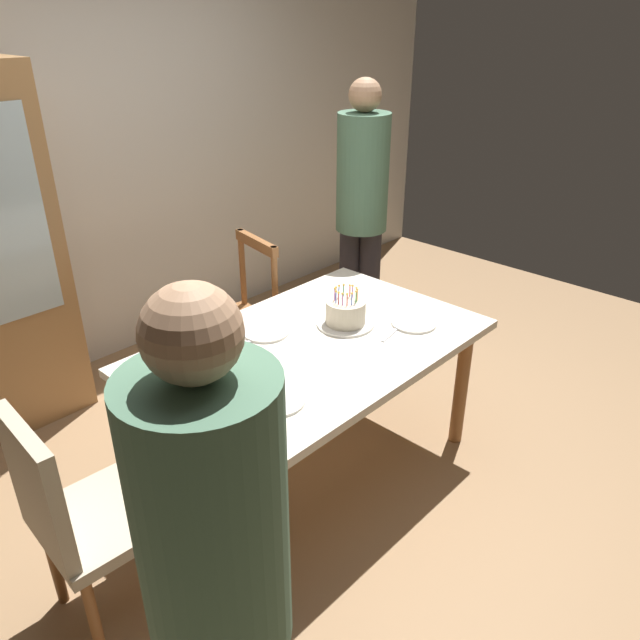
{
  "coord_description": "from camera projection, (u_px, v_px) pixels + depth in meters",
  "views": [
    {
      "loc": [
        -1.77,
        -1.71,
        2.09
      ],
      "look_at": [
        0.05,
        0.0,
        0.83
      ],
      "focal_mm": 34.37,
      "sensor_mm": 36.0,
      "label": 1
    }
  ],
  "objects": [
    {
      "name": "ground",
      "position": [
        313.0,
        466.0,
        3.14
      ],
      "size": [
        6.4,
        6.4,
        0.0
      ],
      "primitive_type": "plane",
      "color": "#93704C"
    },
    {
      "name": "back_wall",
      "position": [
        91.0,
        157.0,
        3.68
      ],
      "size": [
        6.4,
        0.1,
        2.6
      ],
      "primitive_type": "cube",
      "color": "beige",
      "rests_on": "ground"
    },
    {
      "name": "dining_table",
      "position": [
        313.0,
        358.0,
        2.85
      ],
      "size": [
        1.58,
        1.01,
        0.73
      ],
      "color": "silver",
      "rests_on": "ground"
    },
    {
      "name": "birthday_cake",
      "position": [
        346.0,
        314.0,
        2.95
      ],
      "size": [
        0.28,
        0.28,
        0.19
      ],
      "color": "silver",
      "rests_on": "dining_table"
    },
    {
      "name": "plate_near_celebrant",
      "position": [
        277.0,
        401.0,
        2.39
      ],
      "size": [
        0.22,
        0.22,
        0.01
      ],
      "primitive_type": "cylinder",
      "color": "white",
      "rests_on": "dining_table"
    },
    {
      "name": "plate_far_side",
      "position": [
        266.0,
        332.0,
        2.9
      ],
      "size": [
        0.22,
        0.22,
        0.01
      ],
      "primitive_type": "cylinder",
      "color": "white",
      "rests_on": "dining_table"
    },
    {
      "name": "plate_near_guest",
      "position": [
        414.0,
        323.0,
        2.98
      ],
      "size": [
        0.22,
        0.22,
        0.01
      ],
      "primitive_type": "cylinder",
      "color": "white",
      "rests_on": "dining_table"
    },
    {
      "name": "fork_near_celebrant",
      "position": [
        249.0,
        421.0,
        2.27
      ],
      "size": [
        0.18,
        0.04,
        0.01
      ],
      "primitive_type": "cube",
      "rotation": [
        0.0,
        0.0,
        0.12
      ],
      "color": "silver",
      "rests_on": "dining_table"
    },
    {
      "name": "fork_far_side",
      "position": [
        240.0,
        344.0,
        2.79
      ],
      "size": [
        0.18,
        0.05,
        0.01
      ],
      "primitive_type": "cube",
      "rotation": [
        0.0,
        0.0,
        -0.2
      ],
      "color": "silver",
      "rests_on": "dining_table"
    },
    {
      "name": "fork_near_guest",
      "position": [
        391.0,
        334.0,
        2.89
      ],
      "size": [
        0.18,
        0.05,
        0.01
      ],
      "primitive_type": "cube",
      "rotation": [
        0.0,
        0.0,
        0.19
      ],
      "color": "silver",
      "rests_on": "dining_table"
    },
    {
      "name": "chair_spindle_back",
      "position": [
        235.0,
        324.0,
        3.56
      ],
      "size": [
        0.51,
        0.51,
        0.95
      ],
      "color": "brown",
      "rests_on": "ground"
    },
    {
      "name": "chair_upholstered",
      "position": [
        79.0,
        512.0,
        2.13
      ],
      "size": [
        0.47,
        0.46,
        0.95
      ],
      "color": "tan",
      "rests_on": "ground"
    },
    {
      "name": "person_celebrant",
      "position": [
        219.0,
        585.0,
        1.35
      ],
      "size": [
        0.32,
        0.32,
        1.68
      ],
      "color": "#262328",
      "rests_on": "ground"
    },
    {
      "name": "person_guest",
      "position": [
        362.0,
        205.0,
        3.82
      ],
      "size": [
        0.32,
        0.32,
        1.75
      ],
      "color": "#262328",
      "rests_on": "ground"
    }
  ]
}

